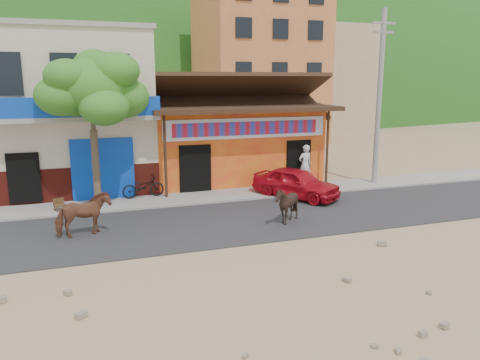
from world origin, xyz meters
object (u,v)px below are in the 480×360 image
object	(u,v)px
tree	(93,130)
cafe_chair_left	(60,200)
scooter	(143,187)
pedestrian	(305,165)
cow_dark	(287,205)
utility_pole	(379,98)
cow_tan	(83,215)
red_car	(296,183)

from	to	relation	value
tree	cafe_chair_left	bearing A→B (deg)	-171.21
cafe_chair_left	tree	bearing A→B (deg)	-10.96
scooter	pedestrian	distance (m)	7.58
cow_dark	utility_pole	bearing A→B (deg)	126.47
scooter	cafe_chair_left	xyz separation A→B (m)	(-3.26, -1.04, -0.03)
tree	scooter	xyz separation A→B (m)	(1.86, 0.83, -2.54)
cow_tan	cow_dark	size ratio (longest dim) A/B	1.26
cow_tan	pedestrian	world-z (taller)	pedestrian
tree	cafe_chair_left	distance (m)	2.94
tree	red_car	distance (m)	8.48
cow_tan	cafe_chair_left	xyz separation A→B (m)	(-0.83, 3.12, -0.21)
tree	utility_pole	bearing A→B (deg)	0.90
red_car	pedestrian	bearing A→B (deg)	20.37
cow_tan	cafe_chair_left	world-z (taller)	cow_tan
red_car	pedestrian	xyz separation A→B (m)	(1.36, 1.90, 0.38)
utility_pole	pedestrian	bearing A→B (deg)	168.29
cow_tan	red_car	distance (m)	8.94
cow_dark	cafe_chair_left	xyz separation A→B (m)	(-7.60, 3.95, -0.16)
scooter	pedestrian	bearing A→B (deg)	-95.82
utility_pole	cafe_chair_left	xyz separation A→B (m)	(-14.20, -0.42, -3.57)
red_car	cow_tan	bearing A→B (deg)	161.08
tree	pedestrian	bearing A→B (deg)	5.46
cow_dark	red_car	world-z (taller)	cow_dark
pedestrian	cafe_chair_left	world-z (taller)	pedestrian
scooter	pedestrian	xyz separation A→B (m)	(7.56, 0.07, 0.48)
tree	cow_tan	distance (m)	4.13
pedestrian	scooter	bearing A→B (deg)	-7.16
red_car	pedestrian	size ratio (longest dim) A/B	2.02
scooter	cow_tan	bearing A→B (deg)	143.40
utility_pole	cow_tan	bearing A→B (deg)	-165.18
pedestrian	cafe_chair_left	size ratio (longest dim) A/B	2.21
cafe_chair_left	cow_dark	bearing A→B (deg)	-47.22
cow_tan	cow_dark	xyz separation A→B (m)	(6.77, -0.83, -0.04)
red_car	tree	bearing A→B (deg)	138.87
scooter	cafe_chair_left	distance (m)	3.42
pedestrian	utility_pole	bearing A→B (deg)	160.57
utility_pole	cow_dark	xyz separation A→B (m)	(-6.60, -4.37, -3.41)
tree	red_car	size ratio (longest dim) A/B	1.58
red_car	utility_pole	bearing A→B (deg)	-19.84
tree	cow_tan	size ratio (longest dim) A/B	3.55
tree	cow_dark	size ratio (longest dim) A/B	4.48
cow_dark	pedestrian	xyz separation A→B (m)	(3.22, 5.07, 0.35)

